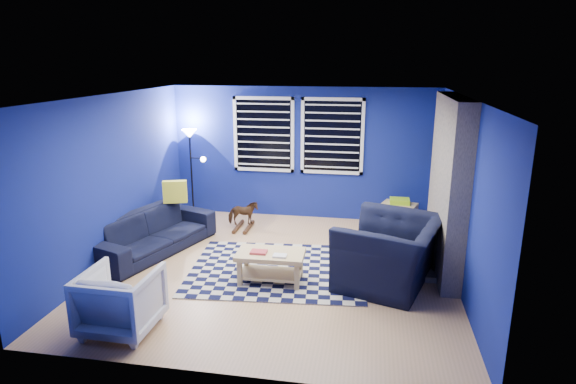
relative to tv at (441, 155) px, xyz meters
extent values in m
plane|color=tan|center=(-2.45, -2.00, -1.40)|extent=(5.00, 5.00, 0.00)
plane|color=white|center=(-2.45, -2.00, 1.10)|extent=(5.00, 5.00, 0.00)
plane|color=navy|center=(-2.45, 0.50, -0.15)|extent=(5.00, 0.00, 5.00)
plane|color=navy|center=(-4.95, -2.00, -0.15)|extent=(0.00, 5.00, 5.00)
plane|color=navy|center=(0.05, -2.00, -0.15)|extent=(0.00, 5.00, 5.00)
cube|color=gray|center=(-0.08, -1.50, -0.15)|extent=(0.26, 2.00, 2.50)
cube|color=black|center=(-0.22, -1.50, -1.05)|extent=(0.04, 0.70, 0.60)
cube|color=gray|center=(-0.35, -1.50, -1.36)|extent=(0.50, 1.20, 0.08)
cube|color=black|center=(-3.20, 0.48, 0.20)|extent=(1.05, 0.02, 1.30)
cube|color=white|center=(-3.20, 0.47, 0.88)|extent=(1.17, 0.05, 0.06)
cube|color=white|center=(-3.20, 0.47, -0.48)|extent=(1.17, 0.05, 0.06)
cube|color=black|center=(-1.90, 0.48, 0.20)|extent=(1.05, 0.02, 1.30)
cube|color=white|center=(-1.90, 0.47, 0.88)|extent=(1.17, 0.05, 0.06)
cube|color=white|center=(-1.90, 0.47, -0.48)|extent=(1.17, 0.05, 0.06)
cube|color=black|center=(0.00, 0.00, 0.00)|extent=(0.06, 1.00, 0.58)
cube|color=black|center=(-0.03, 0.00, 0.00)|extent=(0.01, 0.92, 0.50)
cube|color=black|center=(-2.46, -2.04, -1.39)|extent=(2.66, 2.20, 0.02)
imported|color=black|center=(-4.55, -1.68, -1.08)|extent=(2.35, 1.51, 0.64)
imported|color=black|center=(-0.87, -2.19, -0.94)|extent=(1.71, 1.59, 0.91)
imported|color=gray|center=(-3.87, -3.91, -1.03)|extent=(0.80, 0.82, 0.74)
imported|color=#442A16|center=(-3.40, -0.40, -1.11)|extent=(0.40, 0.58, 0.45)
cube|color=tan|center=(-2.46, -2.43, -0.99)|extent=(0.93, 0.56, 0.06)
cube|color=tan|center=(-2.46, -2.43, -1.28)|extent=(0.85, 0.47, 0.03)
cube|color=#AC3135|center=(-2.62, -2.48, -0.95)|extent=(0.22, 0.17, 0.03)
cube|color=silver|center=(-2.31, -2.56, -0.95)|extent=(0.18, 0.13, 0.03)
cube|color=tan|center=(-2.85, -2.64, -1.21)|extent=(0.06, 0.06, 0.37)
cube|color=tan|center=(-2.08, -2.64, -1.21)|extent=(0.06, 0.06, 0.37)
cube|color=tan|center=(-2.85, -2.23, -1.21)|extent=(0.06, 0.06, 0.37)
cube|color=tan|center=(-2.08, -2.23, -1.21)|extent=(0.06, 0.06, 0.37)
cube|color=tan|center=(-0.63, 0.04, -1.15)|extent=(0.69, 0.57, 0.49)
cube|color=black|center=(-0.63, 0.04, -1.15)|extent=(0.60, 0.50, 0.39)
cube|color=#8EC917|center=(-0.63, 0.04, -0.86)|extent=(0.41, 0.36, 0.09)
cylinder|color=black|center=(-4.60, 0.25, -1.39)|extent=(0.21, 0.21, 0.03)
cylinder|color=black|center=(-4.60, 0.25, -0.60)|extent=(0.03, 0.03, 1.58)
cone|color=white|center=(-4.60, 0.25, 0.21)|extent=(0.28, 0.28, 0.16)
sphere|color=white|center=(-4.33, 0.21, -0.26)|extent=(0.11, 0.11, 0.11)
cube|color=gold|center=(-4.40, -1.05, -0.57)|extent=(0.41, 0.23, 0.37)
camera|label=1|loc=(-1.18, -8.40, 1.58)|focal=30.00mm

